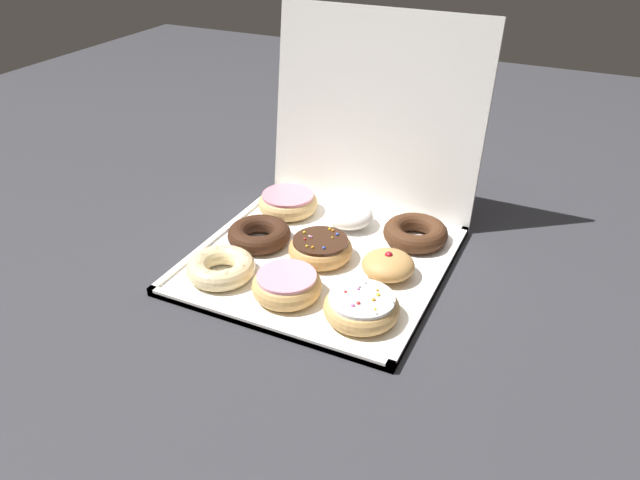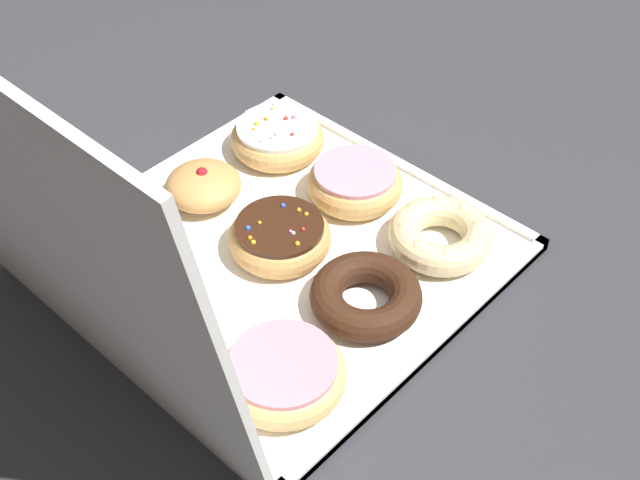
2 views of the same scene
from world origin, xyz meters
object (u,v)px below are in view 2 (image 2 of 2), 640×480
object	(u,v)px
jelly_filled_donut_5	(203,186)
sprinkle_donut_2	(278,137)
cruller_donut_0	(441,235)
powdered_filled_donut_7	(187,300)
pink_frosted_donut_6	(283,374)
chocolate_cake_ring_donut_8	(111,240)
chocolate_cake_ring_donut_3	(363,298)
donut_box	(281,253)
sprinkle_donut_4	(280,239)
pink_frosted_donut_1	(354,182)

from	to	relation	value
jelly_filled_donut_5	sprinkle_donut_2	bearing A→B (deg)	-88.62
cruller_donut_0	powdered_filled_donut_7	xyz separation A→B (m)	(0.13, 0.25, 0.00)
jelly_filled_donut_5	pink_frosted_donut_6	distance (m)	0.29
jelly_filled_donut_5	chocolate_cake_ring_donut_8	bearing A→B (deg)	86.92
sprinkle_donut_2	chocolate_cake_ring_donut_3	distance (m)	0.28
chocolate_cake_ring_donut_3	jelly_filled_donut_5	distance (m)	0.25
donut_box	sprinkle_donut_2	bearing A→B (deg)	-44.21
sprinkle_donut_2	sprinkle_donut_4	world-z (taller)	same
cruller_donut_0	pink_frosted_donut_6	world-z (taller)	pink_frosted_donut_6
donut_box	sprinkle_donut_2	size ratio (longest dim) A/B	3.62
powdered_filled_donut_7	chocolate_cake_ring_donut_8	distance (m)	0.13
pink_frosted_donut_6	cruller_donut_0	bearing A→B (deg)	-88.35
donut_box	pink_frosted_donut_6	bearing A→B (deg)	135.89
sprinkle_donut_4	cruller_donut_0	bearing A→B (deg)	-134.61
sprinkle_donut_2	jelly_filled_donut_5	bearing A→B (deg)	91.38
sprinkle_donut_2	chocolate_cake_ring_donut_8	xyz separation A→B (m)	(0.00, 0.25, -0.00)
sprinkle_donut_2	pink_frosted_donut_6	distance (m)	0.36
cruller_donut_0	powdered_filled_donut_7	distance (m)	0.28
donut_box	pink_frosted_donut_6	xyz separation A→B (m)	(-0.13, 0.13, 0.02)
jelly_filled_donut_5	chocolate_cake_ring_donut_8	size ratio (longest dim) A/B	0.75
donut_box	chocolate_cake_ring_donut_3	world-z (taller)	chocolate_cake_ring_donut_3
sprinkle_donut_2	sprinkle_donut_4	distance (m)	0.18
cruller_donut_0	chocolate_cake_ring_donut_8	size ratio (longest dim) A/B	0.98
pink_frosted_donut_6	chocolate_cake_ring_donut_8	world-z (taller)	pink_frosted_donut_6
sprinkle_donut_4	pink_frosted_donut_6	bearing A→B (deg)	135.89
donut_box	sprinkle_donut_4	size ratio (longest dim) A/B	3.75
sprinkle_donut_4	pink_frosted_donut_6	world-z (taller)	sprinkle_donut_4
sprinkle_donut_4	chocolate_cake_ring_donut_8	world-z (taller)	sprinkle_donut_4
donut_box	jelly_filled_donut_5	bearing A→B (deg)	0.25
pink_frosted_donut_1	sprinkle_donut_2	xyz separation A→B (m)	(0.13, -0.00, -0.00)
powdered_filled_donut_7	pink_frosted_donut_6	bearing A→B (deg)	-179.57
chocolate_cake_ring_donut_8	powdered_filled_donut_7	bearing A→B (deg)	178.89
pink_frosted_donut_1	donut_box	bearing A→B (deg)	90.36
chocolate_cake_ring_donut_3	powdered_filled_donut_7	world-z (taller)	powdered_filled_donut_7
donut_box	chocolate_cake_ring_donut_3	distance (m)	0.13
cruller_donut_0	donut_box	bearing A→B (deg)	44.43
donut_box	pink_frosted_donut_1	xyz separation A→B (m)	(0.00, -0.12, 0.03)
pink_frosted_donut_1	chocolate_cake_ring_donut_3	size ratio (longest dim) A/B	0.97
donut_box	pink_frosted_donut_6	distance (m)	0.19
sprinkle_donut_2	jelly_filled_donut_5	size ratio (longest dim) A/B	1.31
chocolate_cake_ring_donut_3	chocolate_cake_ring_donut_8	bearing A→B (deg)	25.58
chocolate_cake_ring_donut_3	pink_frosted_donut_6	size ratio (longest dim) A/B	0.97
pink_frosted_donut_6	powdered_filled_donut_7	size ratio (longest dim) A/B	1.34
jelly_filled_donut_5	pink_frosted_donut_6	size ratio (longest dim) A/B	0.75
sprinkle_donut_2	chocolate_cake_ring_donut_3	bearing A→B (deg)	152.76
chocolate_cake_ring_donut_3	pink_frosted_donut_6	xyz separation A→B (m)	(-0.01, 0.12, 0.00)
cruller_donut_0	chocolate_cake_ring_donut_8	xyz separation A→B (m)	(0.26, 0.25, -0.00)
cruller_donut_0	pink_frosted_donut_1	xyz separation A→B (m)	(0.13, -0.00, 0.00)
pink_frosted_donut_6	pink_frosted_donut_1	bearing A→B (deg)	-62.14
pink_frosted_donut_1	chocolate_cake_ring_donut_3	xyz separation A→B (m)	(-0.12, 0.13, -0.00)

